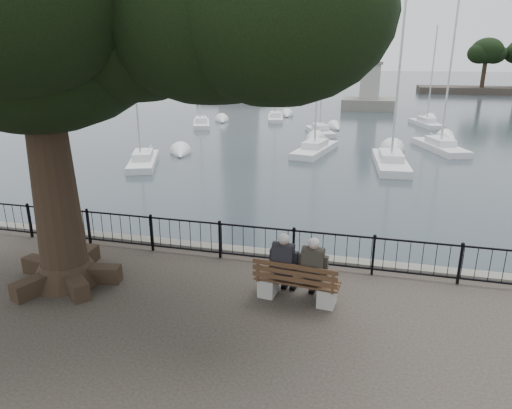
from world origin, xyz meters
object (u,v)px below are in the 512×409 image
(person_right, at_px, (314,271))
(lighthouse, at_px, (238,5))
(bench, at_px, (296,286))
(person_left, at_px, (285,267))
(lion_monument, at_px, (370,90))

(person_right, xyz_separation_m, lighthouse, (-19.74, 61.16, 11.59))
(bench, relative_size, person_left, 1.22)
(bench, distance_m, person_left, 0.50)
(bench, xyz_separation_m, lighthouse, (-19.37, 61.24, 11.97))
(lion_monument, bearing_deg, bench, -90.73)
(person_left, xyz_separation_m, person_right, (0.66, -0.07, 0.00))
(lighthouse, bearing_deg, person_right, -72.11)
(bench, bearing_deg, lion_monument, 89.27)
(person_right, bearing_deg, person_left, 174.31)
(person_right, distance_m, lighthouse, 65.31)
(lion_monument, bearing_deg, person_left, -91.08)
(person_right, height_order, lion_monument, lion_monument)
(person_left, relative_size, lighthouse, 0.05)
(lion_monument, bearing_deg, person_right, -90.30)
(lighthouse, bearing_deg, bench, -72.44)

